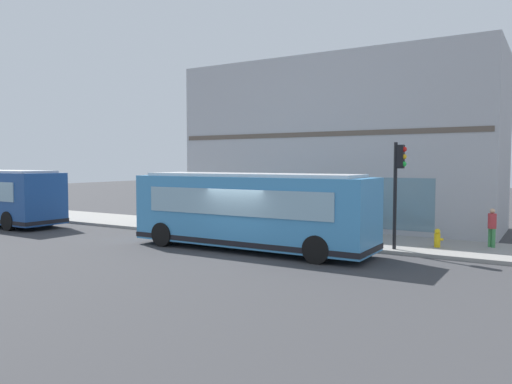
% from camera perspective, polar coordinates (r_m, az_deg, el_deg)
% --- Properties ---
extents(ground, '(120.00, 120.00, 0.00)m').
position_cam_1_polar(ground, '(19.35, -1.48, -7.01)').
color(ground, '#38383A').
extents(sidewalk_curb, '(4.13, 40.00, 0.15)m').
position_cam_1_polar(sidewalk_curb, '(23.35, 4.74, -5.04)').
color(sidewalk_curb, gray).
rests_on(sidewalk_curb, ground).
extents(building_corner, '(6.58, 16.46, 8.92)m').
position_cam_1_polar(building_corner, '(27.98, 9.68, 5.31)').
color(building_corner, '#A8A8AD').
rests_on(building_corner, ground).
extents(city_bus_nearside, '(2.64, 10.05, 3.07)m').
position_cam_1_polar(city_bus_nearside, '(19.79, -0.70, -2.23)').
color(city_bus_nearside, '#3F8CC6').
rests_on(city_bus_nearside, ground).
extents(traffic_light_near_corner, '(0.32, 0.49, 4.13)m').
position_cam_1_polar(traffic_light_near_corner, '(19.73, 16.08, 1.89)').
color(traffic_light_near_corner, black).
rests_on(traffic_light_near_corner, sidewalk_curb).
extents(fire_hydrant, '(0.35, 0.35, 0.74)m').
position_cam_1_polar(fire_hydrant, '(20.94, 20.15, -5.00)').
color(fire_hydrant, yellow).
rests_on(fire_hydrant, sidewalk_curb).
extents(pedestrian_near_hydrant, '(0.32, 0.32, 1.82)m').
position_cam_1_polar(pedestrian_near_hydrant, '(21.91, 7.00, -2.62)').
color(pedestrian_near_hydrant, gold).
rests_on(pedestrian_near_hydrant, sidewalk_curb).
extents(pedestrian_near_building_entrance, '(0.32, 0.32, 1.54)m').
position_cam_1_polar(pedestrian_near_building_entrance, '(21.71, 25.53, -3.47)').
color(pedestrian_near_building_entrance, '#3F8C4C').
rests_on(pedestrian_near_building_entrance, sidewalk_curb).
extents(pedestrian_walking_along_curb, '(0.32, 0.32, 1.73)m').
position_cam_1_polar(pedestrian_walking_along_curb, '(23.19, 8.24, -2.44)').
color(pedestrian_walking_along_curb, silver).
rests_on(pedestrian_walking_along_curb, sidewalk_curb).
extents(pedestrian_by_light_pole, '(0.32, 0.32, 1.67)m').
position_cam_1_polar(pedestrian_by_light_pole, '(22.25, 3.45, -2.77)').
color(pedestrian_by_light_pole, gold).
rests_on(pedestrian_by_light_pole, sidewalk_curb).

